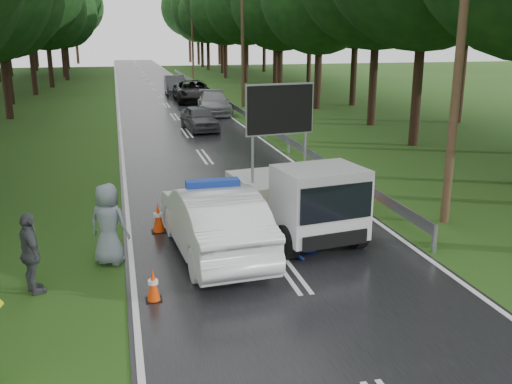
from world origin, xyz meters
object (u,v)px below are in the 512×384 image
object	(u,v)px
work_truck	(298,198)
queue_car_first	(200,118)
police_sedan	(213,220)
queue_car_third	(193,91)
officer	(282,205)
queue_car_fourth	(175,85)
civilian	(311,218)
queue_car_second	(214,103)
barrier	(255,197)

from	to	relation	value
work_truck	queue_car_first	bearing A→B (deg)	82.12
police_sedan	queue_car_third	world-z (taller)	police_sedan
work_truck	officer	world-z (taller)	work_truck
police_sedan	queue_car_fourth	distance (m)	36.43
queue_car_third	queue_car_fourth	distance (m)	6.05
civilian	queue_car_second	distance (m)	24.39
police_sedan	officer	xyz separation A→B (m)	(1.92, 0.79, -0.02)
work_truck	queue_car_third	size ratio (longest dim) A/B	0.86
police_sedan	queue_car_fourth	size ratio (longest dim) A/B	1.09
officer	civilian	world-z (taller)	civilian
queue_car_third	civilian	bearing A→B (deg)	-91.73
queue_car_first	work_truck	bearing A→B (deg)	-95.15
civilian	officer	bearing A→B (deg)	62.08
queue_car_fourth	police_sedan	bearing A→B (deg)	-92.49
civilian	queue_car_first	bearing A→B (deg)	51.97
civilian	police_sedan	bearing A→B (deg)	124.16
work_truck	police_sedan	bearing A→B (deg)	-171.12
work_truck	queue_car_fourth	world-z (taller)	work_truck
queue_car_first	queue_car_second	size ratio (longest dim) A/B	0.78
police_sedan	civilian	world-z (taller)	civilian
work_truck	queue_car_second	size ratio (longest dim) A/B	1.01
officer	queue_car_second	world-z (taller)	officer
barrier	civilian	distance (m)	2.56
queue_car_second	queue_car_first	bearing A→B (deg)	-100.82
work_truck	civilian	bearing A→B (deg)	-103.69
queue_car_first	queue_car_third	world-z (taller)	queue_car_third
queue_car_third	officer	bearing A→B (deg)	-92.38
barrier	civilian	size ratio (longest dim) A/B	1.37
barrier	queue_car_fourth	distance (m)	34.62
police_sedan	officer	bearing A→B (deg)	-162.16
barrier	queue_car_first	world-z (taller)	queue_car_first
queue_car_second	police_sedan	bearing A→B (deg)	-93.76
queue_car_fourth	queue_car_second	bearing A→B (deg)	-82.72
police_sedan	queue_car_first	size ratio (longest dim) A/B	1.34
queue_car_second	queue_car_fourth	xyz separation A→B (m)	(-1.18, 12.71, 0.06)
officer	queue_car_third	bearing A→B (deg)	-111.00
barrier	queue_car_fourth	world-z (taller)	queue_car_fourth
barrier	queue_car_fourth	bearing A→B (deg)	97.96
officer	queue_car_first	world-z (taller)	officer
barrier	queue_car_fourth	size ratio (longest dim) A/B	0.54
officer	queue_car_fourth	xyz separation A→B (m)	(0.91, 35.53, -0.04)
barrier	queue_car_second	world-z (taller)	queue_car_second
queue_car_second	queue_car_fourth	world-z (taller)	queue_car_fourth
police_sedan	queue_car_second	bearing A→B (deg)	-104.29
civilian	queue_car_third	bearing A→B (deg)	49.48
officer	civilian	xyz separation A→B (m)	(0.26, -1.50, 0.12)
civilian	queue_car_first	xyz separation A→B (m)	(0.03, 18.32, -0.28)
officer	queue_car_second	size ratio (longest dim) A/B	0.33
officer	queue_car_second	bearing A→B (deg)	-113.02
police_sedan	civilian	bearing A→B (deg)	157.45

